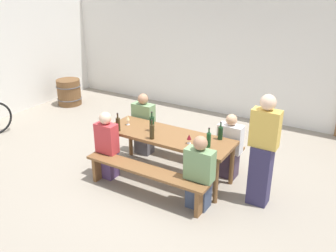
# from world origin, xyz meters

# --- Properties ---
(ground_plane) EXTENTS (24.00, 24.00, 0.00)m
(ground_plane) POSITION_xyz_m (0.00, 0.00, 0.00)
(ground_plane) COLOR gray
(back_wall) EXTENTS (14.00, 0.20, 3.20)m
(back_wall) POSITION_xyz_m (0.00, 3.34, 1.60)
(back_wall) COLOR silver
(back_wall) RESTS_ON ground
(tasting_table) EXTENTS (2.14, 0.73, 0.75)m
(tasting_table) POSITION_xyz_m (0.00, 0.00, 0.67)
(tasting_table) COLOR brown
(tasting_table) RESTS_ON ground
(bench_near) EXTENTS (2.04, 0.30, 0.45)m
(bench_near) POSITION_xyz_m (0.00, -0.67, 0.36)
(bench_near) COLOR brown
(bench_near) RESTS_ON ground
(bench_far) EXTENTS (2.04, 0.30, 0.45)m
(bench_far) POSITION_xyz_m (0.00, 0.67, 0.36)
(bench_far) COLOR brown
(bench_far) RESTS_ON ground
(wine_bottle_0) EXTENTS (0.07, 0.07, 0.31)m
(wine_bottle_0) POSITION_xyz_m (0.74, -0.08, 0.87)
(wine_bottle_0) COLOR #194723
(wine_bottle_0) RESTS_ON tasting_table
(wine_bottle_1) EXTENTS (0.07, 0.07, 0.31)m
(wine_bottle_1) POSITION_xyz_m (-0.14, -0.26, 0.87)
(wine_bottle_1) COLOR #332814
(wine_bottle_1) RESTS_ON tasting_table
(wine_bottle_2) EXTENTS (0.08, 0.08, 0.29)m
(wine_bottle_2) POSITION_xyz_m (0.78, 0.27, 0.86)
(wine_bottle_2) COLOR #143319
(wine_bottle_2) RESTS_ON tasting_table
(wine_bottle_3) EXTENTS (0.08, 0.08, 0.33)m
(wine_bottle_3) POSITION_xyz_m (-0.30, 0.00, 0.88)
(wine_bottle_3) COLOR #143319
(wine_bottle_3) RESTS_ON tasting_table
(wine_bottle_4) EXTENTS (0.07, 0.07, 0.31)m
(wine_bottle_4) POSITION_xyz_m (-0.78, -0.28, 0.87)
(wine_bottle_4) COLOR #332814
(wine_bottle_4) RESTS_ON tasting_table
(wine_glass_0) EXTENTS (0.07, 0.07, 0.15)m
(wine_glass_0) POSITION_xyz_m (0.44, -0.12, 0.85)
(wine_glass_0) COLOR silver
(wine_glass_0) RESTS_ON tasting_table
(wine_glass_1) EXTENTS (0.06, 0.06, 0.16)m
(wine_glass_1) POSITION_xyz_m (-0.80, 0.01, 0.86)
(wine_glass_1) COLOR silver
(wine_glass_1) RESTS_ON tasting_table
(seated_guest_near_0) EXTENTS (0.35, 0.24, 1.14)m
(seated_guest_near_0) POSITION_xyz_m (-0.84, -0.52, 0.54)
(seated_guest_near_0) COLOR #503865
(seated_guest_near_0) RESTS_ON ground
(seated_guest_near_1) EXTENTS (0.41, 0.24, 1.11)m
(seated_guest_near_1) POSITION_xyz_m (0.82, -0.52, 0.52)
(seated_guest_near_1) COLOR #3B4863
(seated_guest_near_1) RESTS_ON ground
(seated_guest_far_0) EXTENTS (0.40, 0.24, 1.16)m
(seated_guest_far_0) POSITION_xyz_m (-0.83, 0.52, 0.55)
(seated_guest_far_0) COLOR #57555D
(seated_guest_far_0) RESTS_ON ground
(seated_guest_far_1) EXTENTS (0.39, 0.24, 1.10)m
(seated_guest_far_1) POSITION_xyz_m (0.85, 0.52, 0.51)
(seated_guest_far_1) COLOR #433347
(seated_guest_far_1) RESTS_ON ground
(standing_host) EXTENTS (0.39, 0.24, 1.66)m
(standing_host) POSITION_xyz_m (1.52, 0.03, 0.81)
(standing_host) COLOR #312D52
(standing_host) RESTS_ON ground
(wine_barrel) EXTENTS (0.63, 0.63, 0.66)m
(wine_barrel) POSITION_xyz_m (-4.09, 1.83, 0.33)
(wine_barrel) COLOR brown
(wine_barrel) RESTS_ON ground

